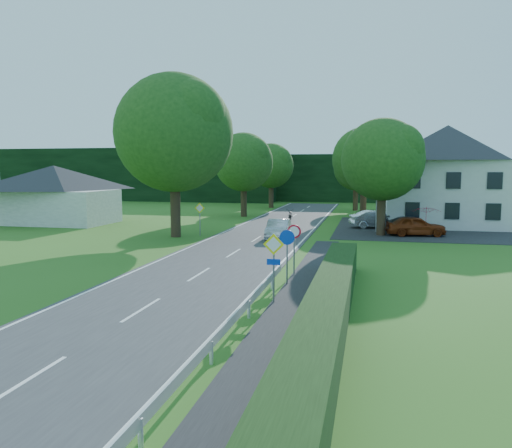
% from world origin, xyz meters
% --- Properties ---
extents(ground, '(160.00, 160.00, 0.00)m').
position_xyz_m(ground, '(0.00, 0.00, 0.00)').
color(ground, '#345E1B').
rests_on(ground, ground).
extents(road, '(7.00, 80.00, 0.04)m').
position_xyz_m(road, '(0.00, 20.00, 0.02)').
color(road, '#373639').
rests_on(road, ground).
extents(footpath, '(1.50, 44.00, 0.04)m').
position_xyz_m(footpath, '(4.95, 2.00, 0.02)').
color(footpath, black).
rests_on(footpath, ground).
extents(parking_pad, '(14.00, 16.00, 0.04)m').
position_xyz_m(parking_pad, '(12.00, 33.00, 0.02)').
color(parking_pad, black).
rests_on(parking_pad, ground).
extents(line_edge_left, '(0.12, 80.00, 0.01)m').
position_xyz_m(line_edge_left, '(-3.25, 20.00, 0.04)').
color(line_edge_left, white).
rests_on(line_edge_left, road).
extents(line_edge_right, '(0.12, 80.00, 0.01)m').
position_xyz_m(line_edge_right, '(3.25, 20.00, 0.04)').
color(line_edge_right, white).
rests_on(line_edge_right, road).
extents(line_centre, '(0.12, 80.00, 0.01)m').
position_xyz_m(line_centre, '(0.00, 20.00, 0.04)').
color(line_centre, white).
rests_on(line_centre, road).
extents(guardrail, '(0.12, 26.00, 0.69)m').
position_xyz_m(guardrail, '(3.85, -1.00, 0.34)').
color(guardrail, white).
rests_on(guardrail, ground).
extents(hedge_right, '(1.20, 30.00, 1.30)m').
position_xyz_m(hedge_right, '(6.50, 0.00, 0.65)').
color(hedge_right, black).
rests_on(hedge_right, ground).
extents(tree_main, '(9.40, 9.40, 11.64)m').
position_xyz_m(tree_main, '(-6.00, 24.00, 5.82)').
color(tree_main, '#1D4815').
rests_on(tree_main, ground).
extents(tree_left_far, '(7.00, 7.00, 8.58)m').
position_xyz_m(tree_left_far, '(-5.00, 40.00, 4.29)').
color(tree_left_far, '#1D4815').
rests_on(tree_left_far, ground).
extents(tree_right_far, '(7.40, 7.40, 9.09)m').
position_xyz_m(tree_right_far, '(7.00, 42.00, 4.54)').
color(tree_right_far, '#1D4815').
rests_on(tree_right_far, ground).
extents(tree_left_back, '(6.60, 6.60, 8.07)m').
position_xyz_m(tree_left_back, '(-4.50, 52.00, 4.04)').
color(tree_left_back, '#1D4815').
rests_on(tree_left_back, ground).
extents(tree_right_back, '(6.20, 6.20, 7.56)m').
position_xyz_m(tree_right_back, '(6.00, 50.00, 3.78)').
color(tree_right_back, '#1D4815').
rests_on(tree_right_back, ground).
extents(tree_right_mid, '(7.00, 7.00, 8.58)m').
position_xyz_m(tree_right_mid, '(8.50, 28.00, 4.29)').
color(tree_right_mid, '#1D4815').
rests_on(tree_right_mid, ground).
extents(treeline_left, '(44.00, 6.00, 8.00)m').
position_xyz_m(treeline_left, '(-28.00, 62.00, 4.00)').
color(treeline_left, black).
rests_on(treeline_left, ground).
extents(treeline_right, '(30.00, 5.00, 7.00)m').
position_xyz_m(treeline_right, '(8.00, 66.00, 3.50)').
color(treeline_right, black).
rests_on(treeline_right, ground).
extents(bungalow_left, '(11.00, 6.50, 5.20)m').
position_xyz_m(bungalow_left, '(-20.00, 30.00, 2.71)').
color(bungalow_left, '#B2B2AE').
rests_on(bungalow_left, ground).
extents(house_white, '(10.60, 8.40, 8.60)m').
position_xyz_m(house_white, '(14.00, 36.00, 4.41)').
color(house_white, silver).
rests_on(house_white, ground).
extents(streetlight, '(2.03, 0.18, 8.00)m').
position_xyz_m(streetlight, '(8.06, 30.00, 4.46)').
color(streetlight, gray).
rests_on(streetlight, ground).
extents(sign_priority_right, '(0.78, 0.09, 2.59)m').
position_xyz_m(sign_priority_right, '(4.30, 7.98, 1.80)').
color(sign_priority_right, gray).
rests_on(sign_priority_right, ground).
extents(sign_roundabout, '(0.64, 0.08, 2.37)m').
position_xyz_m(sign_roundabout, '(4.30, 10.98, 1.67)').
color(sign_roundabout, gray).
rests_on(sign_roundabout, ground).
extents(sign_speed_limit, '(0.64, 0.11, 2.37)m').
position_xyz_m(sign_speed_limit, '(4.30, 12.97, 1.77)').
color(sign_speed_limit, gray).
rests_on(sign_speed_limit, ground).
extents(sign_priority_left, '(0.78, 0.09, 2.44)m').
position_xyz_m(sign_priority_left, '(-4.50, 24.98, 1.72)').
color(sign_priority_left, gray).
rests_on(sign_priority_left, ground).
extents(moving_car, '(1.74, 4.26, 1.37)m').
position_xyz_m(moving_car, '(1.50, 24.27, 0.73)').
color(moving_car, silver).
rests_on(moving_car, road).
extents(motorcycle, '(0.87, 2.12, 1.09)m').
position_xyz_m(motorcycle, '(0.40, 36.63, 0.58)').
color(motorcycle, black).
rests_on(motorcycle, road).
extents(parked_car_red, '(4.45, 2.33, 1.44)m').
position_xyz_m(parked_car_red, '(10.97, 28.23, 0.76)').
color(parked_car_red, maroon).
rests_on(parked_car_red, parking_pad).
extents(parked_car_silver_a, '(4.63, 2.65, 1.44)m').
position_xyz_m(parked_car_silver_a, '(8.27, 32.59, 0.76)').
color(parked_car_silver_a, silver).
rests_on(parked_car_silver_a, parking_pad).
extents(parked_car_grey, '(4.77, 3.02, 1.29)m').
position_xyz_m(parked_car_grey, '(10.84, 29.11, 0.68)').
color(parked_car_grey, '#4D4E52').
rests_on(parked_car_grey, parking_pad).
extents(parasol, '(2.89, 2.91, 2.01)m').
position_xyz_m(parasol, '(11.87, 30.26, 1.05)').
color(parasol, red).
rests_on(parasol, parking_pad).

